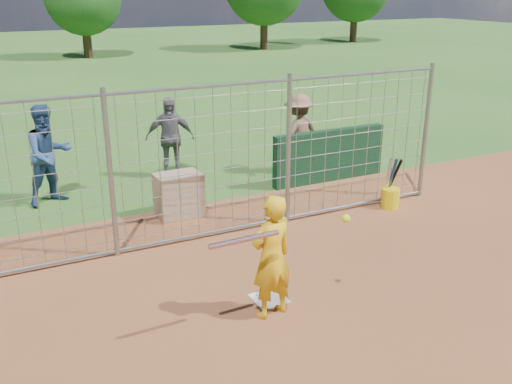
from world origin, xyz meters
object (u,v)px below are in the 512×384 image
batter (272,257)px  bystander_c (298,134)px  bystander_a (49,155)px  bucket_with_bats (390,195)px  equipment_bin (179,195)px  bystander_b (170,138)px

batter → bystander_c: bearing=-134.4°
bystander_a → bystander_c: 5.16m
batter → bucket_with_bats: bearing=-159.3°
bystander_a → bystander_c: bearing=-26.0°
bystander_a → bucket_with_bats: (5.62, -3.06, -0.71)m
batter → equipment_bin: 3.66m
bystander_c → bucket_with_bats: bearing=83.4°
equipment_bin → batter: bearing=-92.9°
batter → bystander_a: 5.69m
bystander_a → bystander_b: 2.56m
bystander_b → bucket_with_bats: (3.10, -3.55, -0.63)m
bystander_c → batter: bearing=39.9°
bystander_b → equipment_bin: bearing=-89.4°
bystander_c → equipment_bin: 3.49m
batter → bucket_with_bats: 4.40m
bystander_c → equipment_bin: bearing=5.2°
bystander_b → bucket_with_bats: bearing=-33.5°
batter → bystander_c: 5.90m
bystander_b → bucket_with_bats: 4.76m
batter → bystander_a: bystander_a is taller
bystander_a → bucket_with_bats: size_ratio=1.95×
batter → bystander_a: bearing=-81.5°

